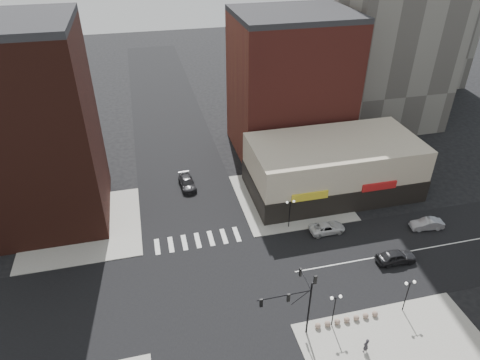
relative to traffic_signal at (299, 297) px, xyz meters
name	(u,v)px	position (x,y,z in m)	size (l,w,h in m)	color
ground	(210,287)	(-7.24, 7.83, -4.96)	(240.00, 240.00, 0.00)	black
road_ew	(210,287)	(-7.24, 7.83, -4.95)	(200.00, 14.00, 0.02)	black
road_ns	(210,287)	(-7.24, 7.83, -4.95)	(14.00, 200.00, 0.02)	black
sidewalk_nw	(83,227)	(-21.74, 22.33, -4.90)	(15.00, 15.00, 0.12)	gray
sidewalk_ne	(290,197)	(7.26, 22.33, -4.90)	(15.00, 15.00, 0.12)	gray
building_nw	(26,132)	(-26.24, 26.33, 7.54)	(16.00, 15.00, 25.00)	#391912
building_ne_midrise	(290,87)	(11.76, 37.33, 6.04)	(18.00, 15.00, 22.00)	maroon
building_ne_row	(333,171)	(13.76, 22.83, -1.66)	(24.20, 12.20, 8.00)	#B8A892
traffic_signal	(299,297)	(0.00, 0.00, 0.00)	(5.59, 3.09, 7.77)	black
street_lamp_se_a	(335,303)	(3.76, -0.17, -1.67)	(1.22, 0.32, 4.16)	black
street_lamp_se_b	(409,289)	(11.76, -0.17, -1.67)	(1.22, 0.32, 4.16)	black
street_lamp_ne	(290,207)	(4.76, 15.83, -1.67)	(1.22, 0.32, 4.16)	black
bollard_row	(347,320)	(5.41, -0.17, -4.54)	(6.90, 0.60, 0.60)	gray
white_suv	(327,228)	(9.30, 13.76, -4.31)	(2.16, 4.68, 1.30)	silver
dark_sedan_east	(396,257)	(14.95, 6.60, -4.15)	(1.92, 4.77, 1.62)	black
silver_sedan	(427,224)	(22.28, 11.33, -4.25)	(1.50, 4.29, 1.41)	gray
dark_sedan_north	(187,183)	(-6.93, 28.60, -4.22)	(2.08, 5.12, 1.49)	black
pedestrian	(366,345)	(5.57, -3.76, -3.97)	(0.64, 0.42, 1.74)	#28272C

